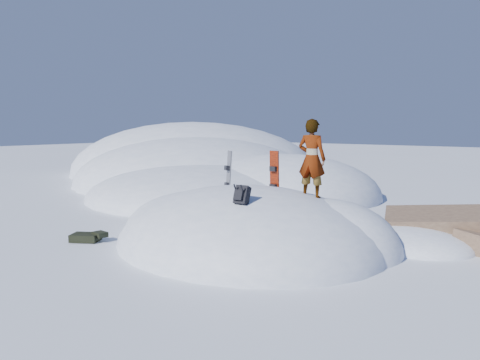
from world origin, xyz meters
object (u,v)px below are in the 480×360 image
Objects in this scene: snowboard_dark at (228,178)px; backpack at (242,195)px; snowboard_red at (274,180)px; person at (312,159)px.

snowboard_dark is 3.13× the size of backpack.
snowboard_red is 1.27m from snowboard_dark.
snowboard_dark is at bearing -153.91° from snowboard_red.
person is at bearing 38.90° from snowboard_dark.
backpack is at bearing -11.34° from snowboard_dark.
snowboard_red is 3.18× the size of backpack.
backpack is 2.17m from person.
backpack is at bearing -68.65° from snowboard_red.
snowboard_dark is at bearing 2.14° from person.
snowboard_dark is 2.44m from backpack.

